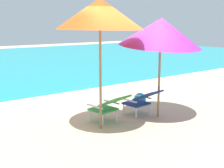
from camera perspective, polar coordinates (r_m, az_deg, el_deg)
ground_plane at (r=10.33m, az=-11.83°, el=-0.98°), size 40.00×40.00×0.00m
lounge_chair_left at (r=6.65m, az=-0.64°, el=-4.07°), size 0.66×0.94×0.68m
lounge_chair_right at (r=7.17m, az=5.65°, el=-2.97°), size 0.61×0.92×0.68m
beach_umbrella_left at (r=6.05m, az=-2.31°, el=13.12°), size 1.77×1.76×2.68m
beach_umbrella_right at (r=6.94m, az=9.19°, el=9.68°), size 1.89×1.93×2.38m
beach_ball at (r=8.21m, az=5.31°, el=-2.82°), size 0.33×0.33×0.33m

